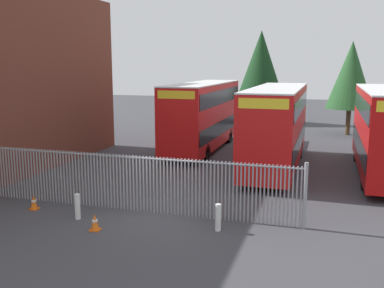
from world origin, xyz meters
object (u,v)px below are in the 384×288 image
at_px(double_decker_bus_behind_fence_left, 203,113).
at_px(bollard_center_front, 218,217).
at_px(traffic_cone_by_gate, 34,202).
at_px(double_decker_bus_near_gate, 277,124).
at_px(traffic_cone_mid_forecourt, 95,222).
at_px(bollard_near_left, 77,207).

relative_size(double_decker_bus_behind_fence_left, bollard_center_front, 11.38).
bearing_deg(traffic_cone_by_gate, double_decker_bus_near_gate, 50.06).
bearing_deg(double_decker_bus_near_gate, traffic_cone_mid_forecourt, -113.60).
relative_size(bollard_center_front, traffic_cone_by_gate, 1.61).
relative_size(double_decker_bus_behind_fence_left, bollard_near_left, 11.38).
relative_size(double_decker_bus_behind_fence_left, traffic_cone_by_gate, 18.32).
bearing_deg(bollard_near_left, traffic_cone_mid_forecourt, -34.68).
relative_size(bollard_near_left, traffic_cone_mid_forecourt, 1.61).
bearing_deg(double_decker_bus_behind_fence_left, bollard_near_left, -93.16).
relative_size(double_decker_bus_near_gate, double_decker_bus_behind_fence_left, 1.00).
xyz_separation_m(bollard_center_front, traffic_cone_mid_forecourt, (-4.06, -1.21, -0.19)).
bearing_deg(traffic_cone_by_gate, bollard_center_front, -0.40).
bearing_deg(bollard_center_front, traffic_cone_mid_forecourt, -163.46).
xyz_separation_m(bollard_near_left, bollard_center_front, (5.23, 0.40, 0.00)).
distance_m(double_decker_bus_near_gate, double_decker_bus_behind_fence_left, 6.54).
bearing_deg(bollard_near_left, traffic_cone_by_gate, 168.63).
height_order(bollard_near_left, traffic_cone_by_gate, bollard_near_left).
bearing_deg(traffic_cone_by_gate, traffic_cone_mid_forecourt, -20.28).
distance_m(traffic_cone_by_gate, traffic_cone_mid_forecourt, 3.63).
height_order(double_decker_bus_behind_fence_left, bollard_center_front, double_decker_bus_behind_fence_left).
relative_size(double_decker_bus_near_gate, traffic_cone_by_gate, 18.32).
bearing_deg(traffic_cone_mid_forecourt, traffic_cone_by_gate, 159.72).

